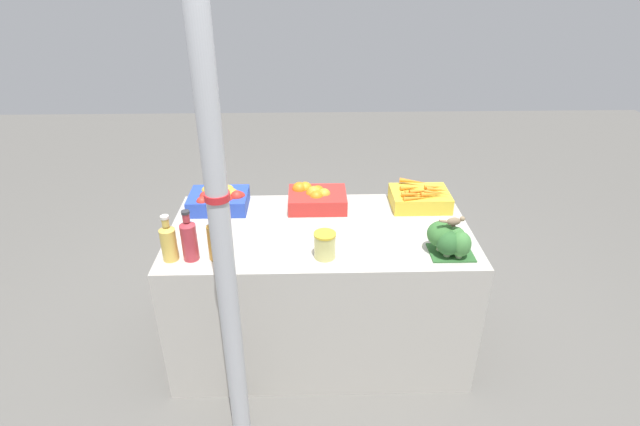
{
  "coord_description": "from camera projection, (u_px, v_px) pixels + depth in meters",
  "views": [
    {
      "loc": [
        -0.06,
        -2.42,
        2.22
      ],
      "look_at": [
        0.0,
        0.0,
        0.93
      ],
      "focal_mm": 28.0,
      "sensor_mm": 36.0,
      "label": 1
    }
  ],
  "objects": [
    {
      "name": "ground_plane",
      "position": [
        320.0,
        342.0,
        3.18
      ],
      "size": [
        10.0,
        10.0,
        0.0
      ],
      "primitive_type": "plane",
      "color": "#605E59"
    },
    {
      "name": "market_table",
      "position": [
        320.0,
        289.0,
        2.98
      ],
      "size": [
        1.68,
        0.86,
        0.83
      ],
      "primitive_type": "cube",
      "color": "#B7B2A8",
      "rests_on": "ground_plane"
    },
    {
      "name": "support_pole",
      "position": [
        219.0,
        211.0,
        2.01
      ],
      "size": [
        0.1,
        0.1,
        2.57
      ],
      "color": "#B7BABF",
      "rests_on": "ground_plane"
    },
    {
      "name": "apple_crate",
      "position": [
        220.0,
        200.0,
        2.98
      ],
      "size": [
        0.35,
        0.27,
        0.13
      ],
      "color": "#2847B7",
      "rests_on": "market_table"
    },
    {
      "name": "orange_crate",
      "position": [
        316.0,
        198.0,
        3.0
      ],
      "size": [
        0.35,
        0.27,
        0.14
      ],
      "color": "red",
      "rests_on": "market_table"
    },
    {
      "name": "carrot_crate",
      "position": [
        420.0,
        198.0,
        3.01
      ],
      "size": [
        0.35,
        0.27,
        0.13
      ],
      "color": "gold",
      "rests_on": "market_table"
    },
    {
      "name": "broccoli_pile",
      "position": [
        450.0,
        240.0,
        2.52
      ],
      "size": [
        0.24,
        0.2,
        0.17
      ],
      "color": "#2D602D",
      "rests_on": "market_table"
    },
    {
      "name": "juice_bottle_golden",
      "position": [
        169.0,
        241.0,
        2.47
      ],
      "size": [
        0.08,
        0.08,
        0.25
      ],
      "color": "gold",
      "rests_on": "market_table"
    },
    {
      "name": "juice_bottle_ruby",
      "position": [
        189.0,
        239.0,
        2.47
      ],
      "size": [
        0.08,
        0.08,
        0.27
      ],
      "color": "#B2333D",
      "rests_on": "market_table"
    },
    {
      "name": "juice_bottle_amber",
      "position": [
        214.0,
        239.0,
        2.47
      ],
      "size": [
        0.07,
        0.07,
        0.28
      ],
      "color": "gold",
      "rests_on": "market_table"
    },
    {
      "name": "pickle_jar",
      "position": [
        325.0,
        245.0,
        2.5
      ],
      "size": [
        0.11,
        0.11,
        0.14
      ],
      "color": "#D1CC75",
      "rests_on": "market_table"
    },
    {
      "name": "sparrow_bird",
      "position": [
        455.0,
        221.0,
        2.46
      ],
      "size": [
        0.14,
        0.04,
        0.05
      ],
      "rotation": [
        0.0,
        0.0,
        0.09
      ],
      "color": "#4C3D2D",
      "rests_on": "broccoli_pile"
    }
  ]
}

